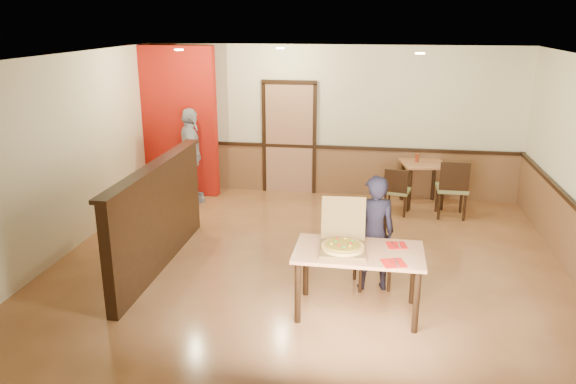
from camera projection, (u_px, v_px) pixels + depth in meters
name	position (u px, v px, depth m)	size (l,w,h in m)	color
floor	(307.00, 269.00, 7.63)	(7.00, 7.00, 0.00)	#BF7E4A
ceiling	(310.00, 58.00, 6.79)	(7.00, 7.00, 0.00)	black
wall_back	(332.00, 122.00, 10.50)	(7.00, 7.00, 0.00)	beige
wall_left	(57.00, 159.00, 7.74)	(7.00, 7.00, 0.00)	beige
wainscot_back	(330.00, 171.00, 10.76)	(7.00, 0.04, 0.90)	brown
chair_rail_back	(331.00, 147.00, 10.60)	(7.00, 0.06, 0.06)	black
back_door	(289.00, 139.00, 10.69)	(0.90, 0.06, 2.10)	tan
booth_partition	(158.00, 215.00, 7.52)	(0.20, 3.10, 1.44)	black
red_accent_panel	(175.00, 122.00, 10.47)	(1.60, 0.20, 2.78)	#A5150B
spot_a	(179.00, 50.00, 8.84)	(0.14, 0.14, 0.02)	beige
spot_b	(280.00, 48.00, 9.27)	(0.14, 0.14, 0.02)	beige
spot_c	(420.00, 53.00, 7.99)	(0.14, 0.14, 0.02)	beige
main_table	(358.00, 260.00, 6.32)	(1.45, 0.83, 0.77)	tan
diner_chair	(372.00, 248.00, 7.09)	(0.53, 0.53, 0.89)	olive
side_chair_left	(397.00, 189.00, 9.60)	(0.49, 0.49, 0.83)	olive
side_chair_right	(452.00, 187.00, 9.42)	(0.50, 0.50, 1.01)	olive
side_table	(423.00, 172.00, 10.06)	(0.86, 0.86, 0.79)	tan
diner	(373.00, 233.00, 6.88)	(0.54, 0.36, 1.48)	black
passerby	(191.00, 156.00, 10.20)	(1.01, 0.42, 1.73)	#9C9DA4
pizza_box	(343.00, 244.00, 6.30)	(0.54, 0.63, 0.54)	brown
pizza	(343.00, 247.00, 6.26)	(0.49, 0.49, 0.03)	#E3AF52
napkin_near	(394.00, 263.00, 5.97)	(0.30, 0.30, 0.01)	red
napkin_far	(397.00, 245.00, 6.43)	(0.26, 0.26, 0.01)	red
condiment	(417.00, 158.00, 10.02)	(0.06, 0.06, 0.16)	maroon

